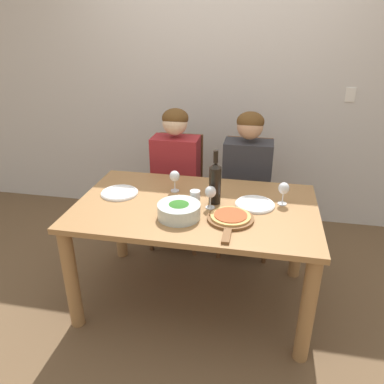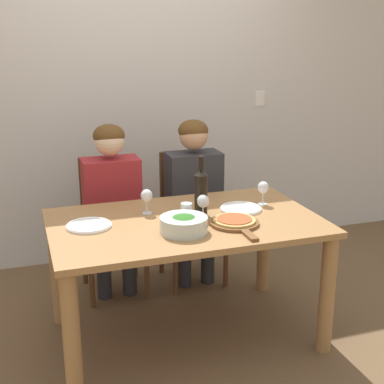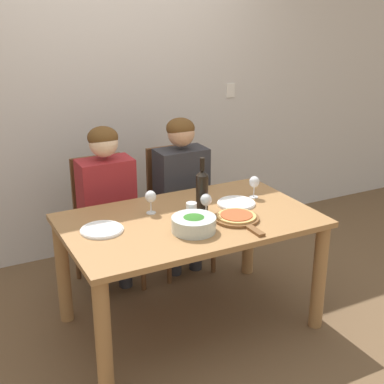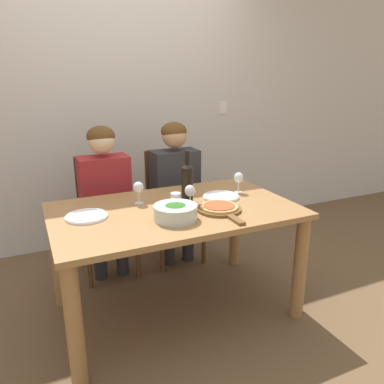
{
  "view_description": "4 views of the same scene",
  "coord_description": "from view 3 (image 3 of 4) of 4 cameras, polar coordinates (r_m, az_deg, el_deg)",
  "views": [
    {
      "loc": [
        0.4,
        -2.12,
        1.84
      ],
      "look_at": [
        -0.03,
        0.03,
        0.83
      ],
      "focal_mm": 35.0,
      "sensor_mm": 36.0,
      "label": 1
    },
    {
      "loc": [
        -0.89,
        -2.76,
        1.79
      ],
      "look_at": [
        0.03,
        -0.02,
        0.92
      ],
      "focal_mm": 50.0,
      "sensor_mm": 36.0,
      "label": 2
    },
    {
      "loc": [
        -1.38,
        -2.7,
        2.04
      ],
      "look_at": [
        0.05,
        0.06,
        0.89
      ],
      "focal_mm": 50.0,
      "sensor_mm": 36.0,
      "label": 3
    },
    {
      "loc": [
        -0.84,
        -2.11,
        1.56
      ],
      "look_at": [
        0.13,
        0.02,
        0.84
      ],
      "focal_mm": 35.0,
      "sensor_mm": 36.0,
      "label": 4
    }
  ],
  "objects": [
    {
      "name": "water_tumbler",
      "position": [
        3.26,
        -0.05,
        -2.05
      ],
      "size": [
        0.07,
        0.07,
        0.11
      ],
      "color": "silver",
      "rests_on": "dining_table"
    },
    {
      "name": "wine_glass_right",
      "position": [
        3.62,
        6.66,
        0.97
      ],
      "size": [
        0.07,
        0.07,
        0.15
      ],
      "color": "silver",
      "rests_on": "dining_table"
    },
    {
      "name": "dinner_plate_right",
      "position": [
        3.52,
        4.74,
        -1.18
      ],
      "size": [
        0.25,
        0.25,
        0.02
      ],
      "color": "white",
      "rests_on": "dining_table"
    },
    {
      "name": "ground_plane",
      "position": [
        3.66,
        -0.22,
        -13.68
      ],
      "size": [
        40.0,
        40.0,
        0.0
      ],
      "primitive_type": "plane",
      "color": "brown"
    },
    {
      "name": "back_wall",
      "position": [
        4.37,
        -8.7,
        10.91
      ],
      "size": [
        10.0,
        0.06,
        2.7
      ],
      "color": "silver",
      "rests_on": "ground"
    },
    {
      "name": "chair_left",
      "position": [
        3.98,
        -9.39,
        -2.83
      ],
      "size": [
        0.42,
        0.42,
        0.95
      ],
      "color": "brown",
      "rests_on": "ground"
    },
    {
      "name": "wine_glass_centre",
      "position": [
        3.28,
        1.51,
        -0.96
      ],
      "size": [
        0.07,
        0.07,
        0.15
      ],
      "color": "silver",
      "rests_on": "dining_table"
    },
    {
      "name": "person_woman",
      "position": [
        3.79,
        -9.03,
        -0.3
      ],
      "size": [
        0.47,
        0.51,
        1.21
      ],
      "color": "#28282D",
      "rests_on": "ground"
    },
    {
      "name": "dining_table",
      "position": [
        3.35,
        -0.24,
        -4.83
      ],
      "size": [
        1.55,
        0.94,
        0.75
      ],
      "color": "#9E7042",
      "rests_on": "ground"
    },
    {
      "name": "dinner_plate_left",
      "position": [
        3.16,
        -9.59,
        -3.97
      ],
      "size": [
        0.25,
        0.25,
        0.02
      ],
      "color": "white",
      "rests_on": "dining_table"
    },
    {
      "name": "person_man",
      "position": [
        4.0,
        -1.03,
        1.05
      ],
      "size": [
        0.47,
        0.51,
        1.21
      ],
      "color": "#28282D",
      "rests_on": "ground"
    },
    {
      "name": "wine_bottle",
      "position": [
        3.34,
        1.08,
        0.19
      ],
      "size": [
        0.08,
        0.08,
        0.36
      ],
      "color": "black",
      "rests_on": "dining_table"
    },
    {
      "name": "pizza_on_board",
      "position": [
        3.27,
        4.85,
        -2.78
      ],
      "size": [
        0.28,
        0.42,
        0.04
      ],
      "color": "brown",
      "rests_on": "dining_table"
    },
    {
      "name": "broccoli_bowl",
      "position": [
        3.1,
        0.19,
        -3.42
      ],
      "size": [
        0.26,
        0.26,
        0.1
      ],
      "color": "silver",
      "rests_on": "dining_table"
    },
    {
      "name": "chair_right",
      "position": [
        4.17,
        -1.72,
        -1.41
      ],
      "size": [
        0.42,
        0.42,
        0.95
      ],
      "color": "brown",
      "rests_on": "ground"
    },
    {
      "name": "wine_glass_left",
      "position": [
        3.34,
        -4.43,
        -0.61
      ],
      "size": [
        0.07,
        0.07,
        0.15
      ],
      "color": "silver",
      "rests_on": "dining_table"
    }
  ]
}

